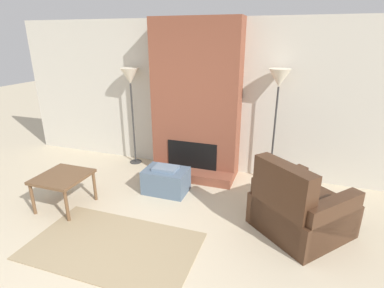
{
  "coord_description": "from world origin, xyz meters",
  "views": [
    {
      "loc": [
        1.54,
        -1.88,
        2.31
      ],
      "look_at": [
        0.0,
        2.64,
        0.59
      ],
      "focal_mm": 28.0,
      "sensor_mm": 36.0,
      "label": 1
    }
  ],
  "objects_px": {
    "armchair": "(298,211)",
    "floor_lamp_right": "(279,84)",
    "ottoman": "(166,180)",
    "floor_lamp_left": "(130,81)",
    "side_table": "(63,179)"
  },
  "relations": [
    {
      "from": "armchair",
      "to": "floor_lamp_right",
      "type": "xyz_separation_m",
      "value": [
        -0.43,
        1.3,
        1.33
      ]
    },
    {
      "from": "side_table",
      "to": "floor_lamp_left",
      "type": "relative_size",
      "value": 0.38
    },
    {
      "from": "ottoman",
      "to": "floor_lamp_left",
      "type": "distance_m",
      "value": 1.93
    },
    {
      "from": "armchair",
      "to": "side_table",
      "type": "relative_size",
      "value": 2.02
    },
    {
      "from": "ottoman",
      "to": "floor_lamp_right",
      "type": "relative_size",
      "value": 0.36
    },
    {
      "from": "armchair",
      "to": "floor_lamp_left",
      "type": "xyz_separation_m",
      "value": [
        -2.97,
        1.3,
        1.27
      ]
    },
    {
      "from": "floor_lamp_left",
      "to": "floor_lamp_right",
      "type": "xyz_separation_m",
      "value": [
        2.54,
        0.0,
        0.07
      ]
    },
    {
      "from": "armchair",
      "to": "ottoman",
      "type": "bearing_deg",
      "value": 29.05
    },
    {
      "from": "armchair",
      "to": "side_table",
      "type": "distance_m",
      "value": 3.15
    },
    {
      "from": "ottoman",
      "to": "floor_lamp_right",
      "type": "height_order",
      "value": "floor_lamp_right"
    },
    {
      "from": "floor_lamp_right",
      "to": "armchair",
      "type": "bearing_deg",
      "value": -71.76
    },
    {
      "from": "floor_lamp_left",
      "to": "floor_lamp_right",
      "type": "bearing_deg",
      "value": 0.0
    },
    {
      "from": "armchair",
      "to": "floor_lamp_right",
      "type": "distance_m",
      "value": 1.91
    },
    {
      "from": "ottoman",
      "to": "side_table",
      "type": "height_order",
      "value": "side_table"
    },
    {
      "from": "floor_lamp_left",
      "to": "floor_lamp_right",
      "type": "relative_size",
      "value": 0.96
    }
  ]
}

